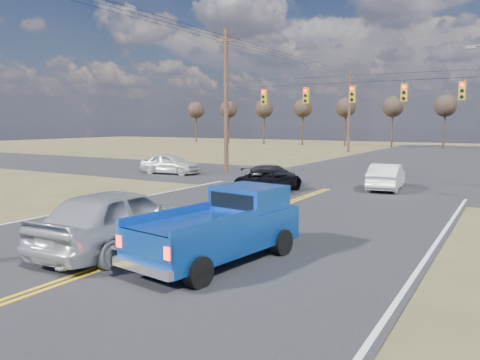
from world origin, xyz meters
The scene contains 12 objects.
ground centered at (0.00, 0.00, 0.00)m, with size 160.00×160.00×0.00m, color brown.
road_main centered at (0.00, 10.00, 0.00)m, with size 14.00×120.00×0.02m, color #28282B.
road_cross centered at (0.00, 18.00, 0.00)m, with size 120.00×12.00×0.02m, color #28282B.
signal_gantry centered at (0.50, 17.79, 5.06)m, with size 19.60×4.83×10.00m.
utility_poles centered at (0.00, 17.00, 5.23)m, with size 19.60×58.32×10.00m.
treeline centered at (0.00, 26.96, 5.70)m, with size 87.00×117.80×7.40m.
pickup_truck centered at (2.28, -0.08, 0.91)m, with size 2.57×5.22×1.88m.
silver_suv centered at (-0.80, -0.64, 0.91)m, with size 2.15×5.35×1.82m, color #ACB0B5.
black_suv centered at (-2.22, 11.52, 0.60)m, with size 2.00×4.34×1.21m, color black.
white_car_queue centered at (2.76, 15.50, 0.71)m, with size 1.50×4.29×1.41m, color white.
dgrey_car_queue centered at (-3.16, 13.40, 0.63)m, with size 1.77×4.36×1.27m, color #2E2E33.
cross_car_west centered at (-12.14, 15.62, 0.73)m, with size 4.30×1.73×1.47m, color silver.
Camera 1 is at (8.67, -10.02, 3.60)m, focal length 35.00 mm.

